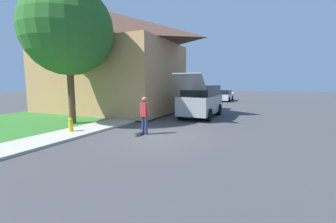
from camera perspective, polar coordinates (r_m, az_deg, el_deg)
ground_plane at (r=10.34m, az=-2.93°, el=-5.87°), size 120.00×120.00×0.00m
lawn at (r=19.70m, az=-15.74°, el=0.26°), size 10.00×80.00×0.08m
sidewalk at (r=17.21m, az=-4.44°, el=-0.43°), size 1.80×80.00×0.10m
house at (r=19.15m, az=-14.66°, el=12.50°), size 11.40×7.82×7.86m
lawn_tree_near at (r=13.90m, az=-24.07°, el=18.29°), size 4.82×4.82×7.50m
suv_parked at (r=15.63m, az=8.49°, el=2.83°), size 2.10×5.57×2.90m
car_down_street at (r=30.33m, az=14.03°, el=3.92°), size 1.95×4.56×1.43m
skateboarder at (r=10.23m, az=-6.02°, el=-0.56°), size 0.41×0.23×1.72m
skateboard at (r=10.33m, az=-6.99°, el=-5.45°), size 0.22×0.82×0.10m
fire_hydrant at (r=11.45m, az=-23.47°, el=-3.07°), size 0.20×0.20×0.65m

